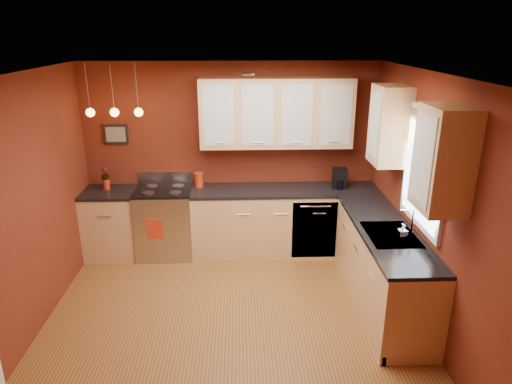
{
  "coord_description": "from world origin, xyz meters",
  "views": [
    {
      "loc": [
        0.11,
        -4.03,
        2.97
      ],
      "look_at": [
        0.3,
        1.0,
        1.18
      ],
      "focal_mm": 32.0,
      "sensor_mm": 36.0,
      "label": 1
    }
  ],
  "objects_px": {
    "gas_range": "(166,222)",
    "sink": "(391,236)",
    "soap_pump": "(402,233)",
    "coffee_maker": "(340,179)",
    "red_canister": "(199,180)"
  },
  "relations": [
    {
      "from": "gas_range",
      "to": "sink",
      "type": "xyz_separation_m",
      "value": [
        2.62,
        -1.5,
        0.43
      ]
    },
    {
      "from": "soap_pump",
      "to": "coffee_maker",
      "type": "bearing_deg",
      "value": 99.64
    },
    {
      "from": "coffee_maker",
      "to": "gas_range",
      "type": "bearing_deg",
      "value": -174.86
    },
    {
      "from": "red_canister",
      "to": "soap_pump",
      "type": "xyz_separation_m",
      "value": [
        2.2,
        -1.8,
        -0.01
      ]
    },
    {
      "from": "sink",
      "to": "red_canister",
      "type": "bearing_deg",
      "value": 142.87
    },
    {
      "from": "red_canister",
      "to": "coffee_maker",
      "type": "distance_m",
      "value": 1.92
    },
    {
      "from": "red_canister",
      "to": "soap_pump",
      "type": "bearing_deg",
      "value": -39.3
    },
    {
      "from": "gas_range",
      "to": "coffee_maker",
      "type": "height_order",
      "value": "coffee_maker"
    },
    {
      "from": "gas_range",
      "to": "coffee_maker",
      "type": "bearing_deg",
      "value": 0.35
    },
    {
      "from": "gas_range",
      "to": "sink",
      "type": "bearing_deg",
      "value": -29.78
    },
    {
      "from": "gas_range",
      "to": "red_canister",
      "type": "relative_size",
      "value": 5.59
    },
    {
      "from": "sink",
      "to": "coffee_maker",
      "type": "bearing_deg",
      "value": 98.82
    },
    {
      "from": "red_canister",
      "to": "coffee_maker",
      "type": "relative_size",
      "value": 0.73
    },
    {
      "from": "gas_range",
      "to": "red_canister",
      "type": "bearing_deg",
      "value": 15.31
    },
    {
      "from": "sink",
      "to": "red_canister",
      "type": "distance_m",
      "value": 2.7
    }
  ]
}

